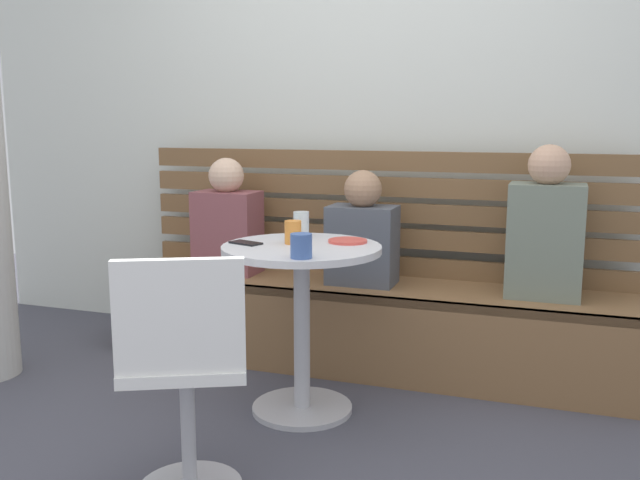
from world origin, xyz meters
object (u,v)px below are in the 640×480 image
object	(u,v)px
cafe_table	(302,296)
phone_on_table	(246,243)
cup_mug_blue	(302,246)
white_chair	(184,368)
cup_glass_tall	(301,225)
person_child_middle	(227,223)
plate_small	(348,241)
person_adult	(546,230)
person_child_left	(362,235)
booth_bench	(363,324)
cup_tumbler_orange	(293,232)

from	to	relation	value
cafe_table	phone_on_table	size ratio (longest dim) A/B	5.29
cup_mug_blue	white_chair	bearing A→B (deg)	-109.85
white_chair	cup_glass_tall	world-z (taller)	cup_glass_tall
person_child_middle	plate_small	bearing A→B (deg)	-31.17
person_adult	person_child_left	bearing A→B (deg)	-178.87
cup_mug_blue	booth_bench	bearing A→B (deg)	90.17
person_adult	cup_tumbler_orange	bearing A→B (deg)	-148.38
white_chair	cup_mug_blue	size ratio (longest dim) A/B	8.95
booth_bench	cup_mug_blue	xyz separation A→B (m)	(0.00, -0.89, 0.57)
booth_bench	cup_mug_blue	bearing A→B (deg)	-89.83
white_chair	cup_tumbler_orange	size ratio (longest dim) A/B	8.50
white_chair	person_child_middle	distance (m)	1.58
booth_bench	cup_tumbler_orange	xyz separation A→B (m)	(-0.14, -0.61, 0.57)
person_adult	person_child_left	distance (m)	0.88
phone_on_table	white_chair	bearing A→B (deg)	-151.22
cafe_table	cup_tumbler_orange	bearing A→B (deg)	150.68
cup_mug_blue	phone_on_table	distance (m)	0.40
white_chair	person_adult	world-z (taller)	person_adult
white_chair	cup_tumbler_orange	bearing A→B (deg)	86.36
person_adult	phone_on_table	distance (m)	1.39
booth_bench	person_child_middle	bearing A→B (deg)	179.50
booth_bench	cup_mug_blue	world-z (taller)	cup_mug_blue
person_child_left	cup_glass_tall	bearing A→B (deg)	-108.39
person_adult	white_chair	bearing A→B (deg)	-126.20
cup_tumbler_orange	phone_on_table	xyz separation A→B (m)	(-0.19, -0.07, -0.05)
cup_glass_tall	phone_on_table	size ratio (longest dim) A/B	0.86
person_child_middle	plate_small	world-z (taller)	person_child_middle
person_child_left	person_child_middle	size ratio (longest dim) A/B	0.92
person_child_left	cup_mug_blue	distance (m)	0.89
booth_bench	person_adult	bearing A→B (deg)	0.90
person_child_middle	cup_glass_tall	distance (m)	0.78
booth_bench	cafe_table	world-z (taller)	cafe_table
cup_mug_blue	person_child_left	bearing A→B (deg)	90.65
cup_glass_tall	cup_tumbler_orange	bearing A→B (deg)	-83.19
booth_bench	person_child_left	world-z (taller)	person_child_left
person_child_left	plate_small	size ratio (longest dim) A/B	3.40
cup_mug_blue	plate_small	xyz separation A→B (m)	(0.06, 0.39, -0.04)
person_child_middle	plate_small	xyz separation A→B (m)	(0.84, -0.51, 0.03)
person_child_left	person_child_middle	xyz separation A→B (m)	(-0.76, 0.01, 0.02)
cup_mug_blue	phone_on_table	xyz separation A→B (m)	(-0.34, 0.21, -0.04)
cafe_table	person_child_left	distance (m)	0.66
cup_glass_tall	plate_small	bearing A→B (deg)	-8.14
person_child_middle	plate_small	size ratio (longest dim) A/B	3.68
phone_on_table	person_child_middle	bearing A→B (deg)	51.00
person_child_middle	cup_glass_tall	world-z (taller)	person_child_middle
cup_glass_tall	plate_small	world-z (taller)	cup_glass_tall
person_child_middle	cup_glass_tall	bearing A→B (deg)	-37.87
white_chair	person_child_middle	bearing A→B (deg)	111.55
person_child_left	cup_tumbler_orange	size ratio (longest dim) A/B	5.79
phone_on_table	cafe_table	bearing A→B (deg)	-61.83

